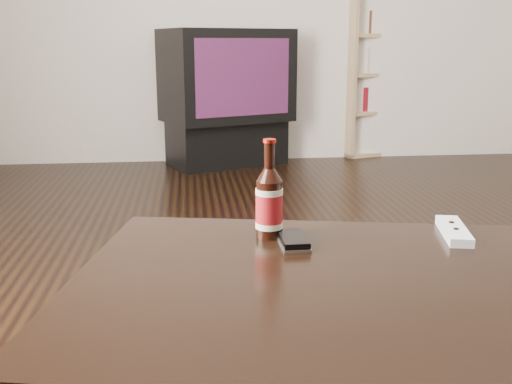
{
  "coord_description": "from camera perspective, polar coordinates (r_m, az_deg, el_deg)",
  "views": [
    {
      "loc": [
        -0.77,
        -1.76,
        0.93
      ],
      "look_at": [
        -0.62,
        -0.47,
        0.6
      ],
      "focal_mm": 42.0,
      "sensor_mm": 36.0,
      "label": 1
    }
  ],
  "objects": [
    {
      "name": "phone",
      "position": [
        1.32,
        3.57,
        -4.65
      ],
      "size": [
        0.06,
        0.12,
        0.02
      ],
      "rotation": [
        0.0,
        0.0,
        0.01
      ],
      "color": "#B7B7BA",
      "rests_on": "coffee_table"
    },
    {
      "name": "bookshelf",
      "position": [
        5.21,
        11.41,
        11.28
      ],
      "size": [
        0.79,
        0.53,
        1.34
      ],
      "rotation": [
        0.0,
        0.0,
        0.31
      ],
      "color": "tan",
      "rests_on": "floor"
    },
    {
      "name": "beer_bottle",
      "position": [
        1.35,
        1.26,
        -1.08
      ],
      "size": [
        0.07,
        0.07,
        0.23
      ],
      "rotation": [
        0.0,
        0.0,
        -0.1
      ],
      "color": "black",
      "rests_on": "coffee_table"
    },
    {
      "name": "coffee_table",
      "position": [
        1.19,
        15.38,
        -11.31
      ],
      "size": [
        1.44,
        1.01,
        0.49
      ],
      "rotation": [
        0.0,
        0.0,
        -0.2
      ],
      "color": "black",
      "rests_on": "floor"
    },
    {
      "name": "tv",
      "position": [
        4.59,
        -2.86,
        11.02
      ],
      "size": [
        1.05,
        0.87,
        0.68
      ],
      "rotation": [
        0.0,
        0.0,
        0.39
      ],
      "color": "black",
      "rests_on": "tv_stand"
    },
    {
      "name": "remote",
      "position": [
        1.46,
        18.32,
        -3.53
      ],
      "size": [
        0.09,
        0.19,
        0.02
      ],
      "rotation": [
        0.0,
        0.0,
        -0.23
      ],
      "color": "silver",
      "rests_on": "coffee_table"
    },
    {
      "name": "tv_stand",
      "position": [
        4.65,
        -2.79,
        4.72
      ],
      "size": [
        0.95,
        0.72,
        0.34
      ],
      "primitive_type": "cube",
      "rotation": [
        0.0,
        0.0,
        0.39
      ],
      "color": "black",
      "rests_on": "floor"
    },
    {
      "name": "floor",
      "position": [
        2.14,
        15.62,
        -12.34
      ],
      "size": [
        5.0,
        6.0,
        0.01
      ],
      "primitive_type": "cube",
      "color": "black",
      "rests_on": "ground"
    }
  ]
}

